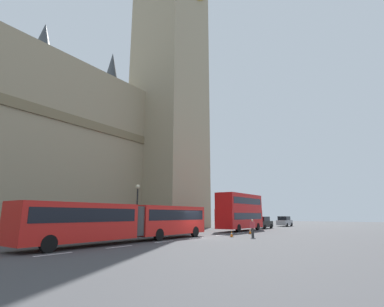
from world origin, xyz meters
TOP-DOWN VIEW (x-y plane):
  - ground_plane at (0.00, 0.00)m, footprint 160.00×160.00m
  - lane_centre_marking at (-2.70, 0.00)m, footprint 25.20×0.16m
  - clock_tower at (14.45, 15.98)m, footprint 12.11×12.11m
  - articulated_bus at (-6.82, 1.99)m, footprint 17.92×2.54m
  - double_decker_bus at (13.14, 2.00)m, footprint 9.51×2.54m
  - sedan_lead at (21.38, 2.14)m, footprint 4.40×1.86m
  - sedan_trailing at (32.46, 2.21)m, footprint 4.40×1.86m
  - traffic_cone_west at (2.62, -2.10)m, footprint 0.36×0.36m
  - traffic_cone_middle at (7.92, -1.68)m, footprint 0.36×0.36m
  - street_lamp at (-1.83, 6.50)m, footprint 0.44×0.44m
  - pedestrian_near_cones at (3.16, -4.08)m, footprint 0.36×0.41m

SIDE VIEW (x-z plane):
  - ground_plane at x=0.00m, z-range 0.00..0.00m
  - lane_centre_marking at x=-2.70m, z-range 0.00..0.01m
  - traffic_cone_west at x=2.62m, z-range -0.01..0.57m
  - traffic_cone_middle at x=7.92m, z-range -0.01..0.57m
  - pedestrian_near_cones at x=3.16m, z-range 0.07..1.76m
  - sedan_lead at x=21.38m, z-range -0.01..1.84m
  - sedan_trailing at x=32.46m, z-range -0.01..1.84m
  - articulated_bus at x=-6.82m, z-range 0.30..3.20m
  - double_decker_bus at x=13.14m, z-range 0.26..5.16m
  - street_lamp at x=-1.83m, z-range 0.42..5.69m
  - clock_tower at x=14.45m, z-range 1.83..73.14m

